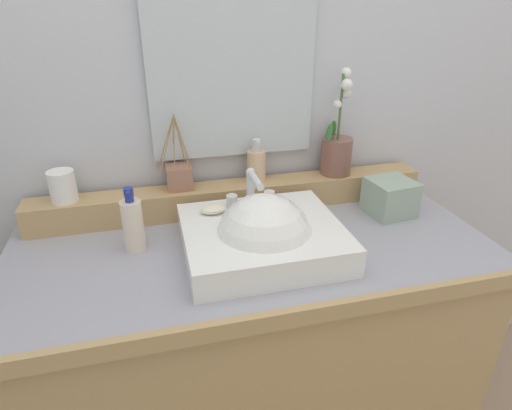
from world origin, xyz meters
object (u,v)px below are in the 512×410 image
Objects in this scene: sink_basin at (263,240)px; potted_plant at (337,148)px; soap_dispenser at (256,164)px; soap_bar at (213,209)px; reed_diffuser at (179,176)px; tissue_box at (390,197)px; lotion_bottle at (133,224)px; tumbler_cup at (63,186)px.

potted_plant is at bearing 41.23° from sink_basin.
sink_basin is at bearing -100.92° from soap_dispenser.
sink_basin is at bearing -138.77° from potted_plant.
soap_bar is 0.30× the size of reed_diffuser.
soap_bar is 0.56m from tissue_box.
soap_dispenser reaches higher than sink_basin.
lotion_bottle is (-0.14, -0.19, -0.05)m from reed_diffuser.
tumbler_cup is (-0.57, -0.02, -0.01)m from soap_dispenser.
sink_basin is 0.32m from soap_dispenser.
tissue_box is (0.12, -0.16, -0.12)m from potted_plant.
soap_dispenser is 0.43m from tissue_box.
soap_bar is 0.20m from reed_diffuser.
reed_diffuser is at bearing 122.80° from sink_basin.
potted_plant reaches higher than tissue_box.
soap_bar is 0.26m from soap_dispenser.
reed_diffuser is (-0.24, -0.00, -0.02)m from soap_dispenser.
sink_basin reaches higher than tumbler_cup.
tumbler_cup reaches higher than tissue_box.
reed_diffuser is at bearing -179.27° from soap_dispenser.
tumbler_cup is at bearing 157.62° from soap_bar.
soap_dispenser is 1.04× the size of tissue_box.
potted_plant is 1.88× the size of lotion_bottle.
tissue_box is (0.56, 0.02, -0.03)m from soap_bar.
lotion_bottle reaches higher than tissue_box.
lotion_bottle is at bearing -153.80° from soap_dispenser.
tissue_box is at bearing 1.65° from soap_bar.
soap_bar is at bearing -67.60° from reed_diffuser.
tissue_box is at bearing 16.01° from sink_basin.
reed_diffuser reaches higher than tissue_box.
soap_bar is 0.54× the size of tissue_box.
potted_plant reaches higher than sink_basin.
tumbler_cup is at bearing 151.77° from sink_basin.
sink_basin reaches higher than lotion_bottle.
sink_basin is 0.59m from tumbler_cup.
potted_plant reaches higher than tumbler_cup.
sink_basin is 1.22× the size of potted_plant.
potted_plant is 0.52m from reed_diffuser.
lotion_bottle is at bearing -127.18° from reed_diffuser.
sink_basin is 3.05× the size of soap_dispenser.
tissue_box is (0.63, -0.16, -0.07)m from reed_diffuser.
soap_dispenser is at bearing 26.20° from lotion_bottle.
tumbler_cup is 0.33m from reed_diffuser.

